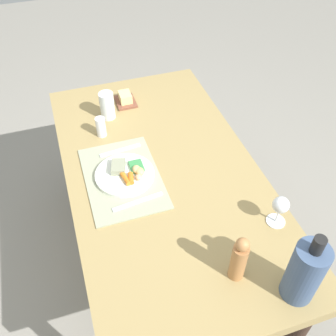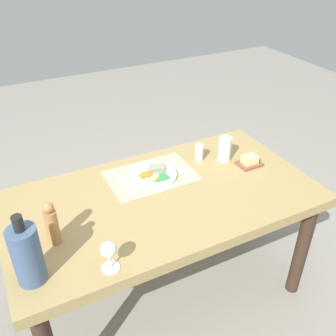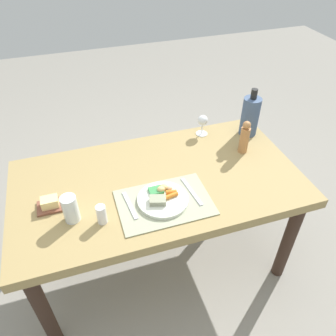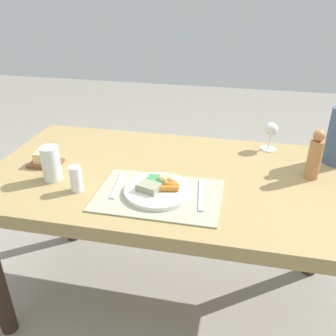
# 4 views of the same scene
# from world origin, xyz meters

# --- Properties ---
(ground_plane) EXTENTS (8.00, 8.00, 0.00)m
(ground_plane) POSITION_xyz_m (0.00, 0.00, 0.00)
(ground_plane) COLOR gray
(dining_table) EXTENTS (1.53, 0.82, 0.71)m
(dining_table) POSITION_xyz_m (0.00, 0.00, 0.62)
(dining_table) COLOR #9E8551
(dining_table) RESTS_ON ground_plane
(placemat) EXTENTS (0.46, 0.31, 0.01)m
(placemat) POSITION_xyz_m (-0.02, -0.18, 0.71)
(placemat) COLOR #9FA485
(placemat) RESTS_ON dining_table
(dinner_plate) EXTENTS (0.25, 0.25, 0.04)m
(dinner_plate) POSITION_xyz_m (-0.02, -0.16, 0.72)
(dinner_plate) COLOR white
(dinner_plate) RESTS_ON placemat
(fork) EXTENTS (0.04, 0.19, 0.00)m
(fork) POSITION_xyz_m (-0.19, -0.15, 0.71)
(fork) COLOR silver
(fork) RESTS_ON placemat
(knife) EXTENTS (0.04, 0.21, 0.00)m
(knife) POSITION_xyz_m (0.13, -0.15, 0.71)
(knife) COLOR silver
(knife) RESTS_ON placemat
(cooler_bottle) EXTENTS (0.11, 0.11, 0.30)m
(cooler_bottle) POSITION_xyz_m (0.67, 0.25, 0.83)
(cooler_bottle) COLOR #42587A
(cooler_bottle) RESTS_ON dining_table
(water_tumbler) EXTENTS (0.07, 0.07, 0.14)m
(water_tumbler) POSITION_xyz_m (-0.46, -0.14, 0.77)
(water_tumbler) COLOR silver
(water_tumbler) RESTS_ON dining_table
(wine_glass) EXTENTS (0.07, 0.07, 0.13)m
(wine_glass) POSITION_xyz_m (0.39, 0.33, 0.80)
(wine_glass) COLOR white
(wine_glass) RESTS_ON dining_table
(salt_shaker) EXTENTS (0.05, 0.05, 0.10)m
(salt_shaker) POSITION_xyz_m (-0.33, -0.20, 0.75)
(salt_shaker) COLOR white
(salt_shaker) RESTS_ON dining_table
(butter_dish) EXTENTS (0.13, 0.10, 0.06)m
(butter_dish) POSITION_xyz_m (-0.55, -0.03, 0.73)
(butter_dish) COLOR brown
(butter_dish) RESTS_ON dining_table
(pepper_mill) EXTENTS (0.05, 0.05, 0.20)m
(pepper_mill) POSITION_xyz_m (0.55, 0.09, 0.80)
(pepper_mill) COLOR #B67A46
(pepper_mill) RESTS_ON dining_table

